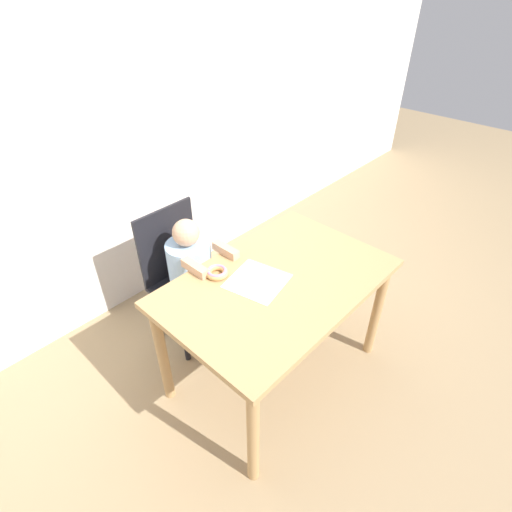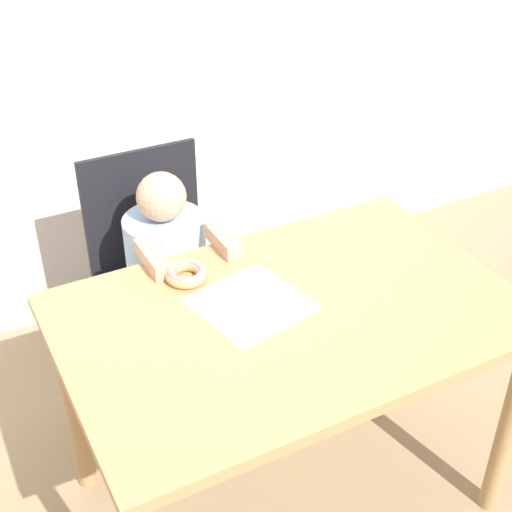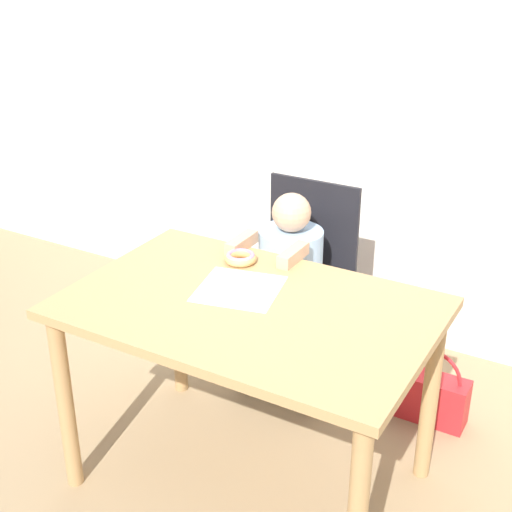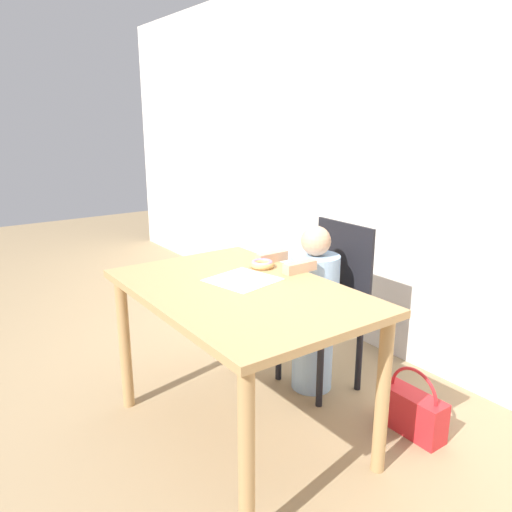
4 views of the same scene
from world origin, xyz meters
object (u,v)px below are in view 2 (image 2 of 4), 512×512
(chair, at_px, (158,278))
(handbag, at_px, (300,310))
(child_figure, at_px, (170,298))
(donut, at_px, (186,274))

(chair, distance_m, handbag, 0.71)
(child_figure, relative_size, donut, 7.66)
(chair, height_order, child_figure, child_figure)
(donut, bearing_deg, child_figure, 80.20)
(donut, relative_size, handbag, 0.36)
(donut, height_order, handbag, donut)
(child_figure, bearing_deg, donut, -99.80)
(child_figure, xyz_separation_m, donut, (-0.05, -0.31, 0.32))
(chair, xyz_separation_m, donut, (-0.05, -0.43, 0.30))
(donut, bearing_deg, handbag, 32.63)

